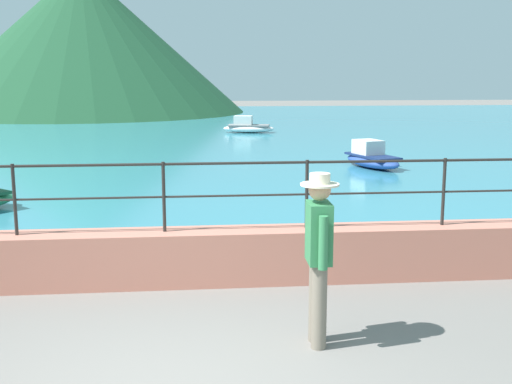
# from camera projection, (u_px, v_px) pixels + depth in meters

# --- Properties ---
(promenade_wall) EXTENTS (20.00, 0.56, 0.70)m
(promenade_wall) POSITION_uv_depth(u_px,v_px,m) (165.00, 258.00, 8.37)
(promenade_wall) COLOR tan
(promenade_wall) RESTS_ON ground
(railing) EXTENTS (18.44, 0.04, 0.90)m
(railing) POSITION_uv_depth(u_px,v_px,m) (164.00, 183.00, 8.19)
(railing) COLOR #282623
(railing) RESTS_ON promenade_wall
(lake_water) EXTENTS (64.00, 44.32, 0.06)m
(lake_water) POSITION_uv_depth(u_px,v_px,m) (183.00, 131.00, 30.58)
(lake_water) COLOR teal
(lake_water) RESTS_ON ground
(hill_main) EXTENTS (21.84, 21.84, 9.75)m
(hill_main) POSITION_uv_depth(u_px,v_px,m) (83.00, 41.00, 43.80)
(hill_main) COLOR #1E4C2D
(hill_main) RESTS_ON ground
(hill_secondary) EXTENTS (15.60, 15.60, 4.09)m
(hill_secondary) POSITION_uv_depth(u_px,v_px,m) (89.00, 82.00, 48.32)
(hill_secondary) COLOR #1E4C2D
(hill_secondary) RESTS_ON ground
(person_walking) EXTENTS (0.38, 0.57, 1.75)m
(person_walking) POSITION_uv_depth(u_px,v_px,m) (319.00, 251.00, 6.37)
(person_walking) COLOR slate
(person_walking) RESTS_ON ground
(boat_0) EXTENTS (2.43, 1.34, 0.76)m
(boat_0) POSITION_uv_depth(u_px,v_px,m) (248.00, 127.00, 29.20)
(boat_0) COLOR white
(boat_0) RESTS_ON lake_water
(boat_2) EXTENTS (1.53, 2.46, 0.76)m
(boat_2) POSITION_uv_depth(u_px,v_px,m) (372.00, 158.00, 18.43)
(boat_2) COLOR #2D4C9E
(boat_2) RESTS_ON lake_water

